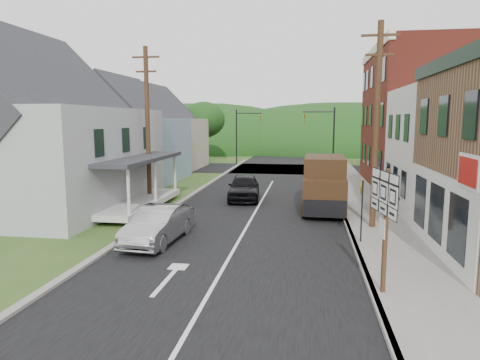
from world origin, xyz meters
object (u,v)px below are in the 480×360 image
at_px(delivery_van, 324,184).
at_px(dark_sedan, 244,187).
at_px(warning_sign, 362,200).
at_px(silver_sedan, 158,225).
at_px(route_sign_cluster, 385,213).

bearing_deg(delivery_van, dark_sedan, 152.02).
height_order(dark_sedan, warning_sign, warning_sign).
relative_size(delivery_van, warning_sign, 2.06).
bearing_deg(dark_sedan, silver_sedan, -107.55).
height_order(dark_sedan, route_sign_cluster, route_sign_cluster).
distance_m(route_sign_cluster, warning_sign, 5.04).
bearing_deg(silver_sedan, warning_sign, 10.07).
bearing_deg(dark_sedan, delivery_van, -35.13).
bearing_deg(route_sign_cluster, delivery_van, 86.35).
bearing_deg(dark_sedan, warning_sign, -62.06).
xyz_separation_m(silver_sedan, dark_sedan, (2.02, 9.70, 0.06)).
relative_size(silver_sedan, route_sign_cluster, 1.27).
relative_size(dark_sedan, warning_sign, 1.78).
distance_m(dark_sedan, route_sign_cluster, 15.11).
height_order(delivery_van, route_sign_cluster, route_sign_cluster).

